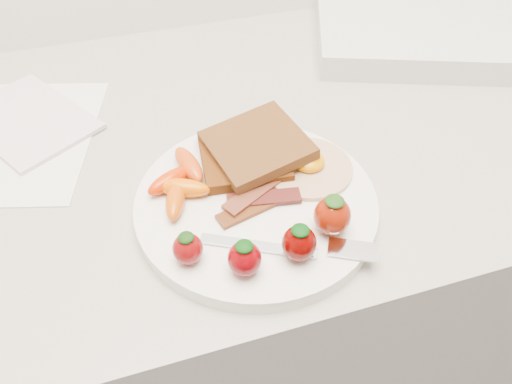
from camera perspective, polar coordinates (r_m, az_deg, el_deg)
name	(u,v)px	position (r m, az deg, el deg)	size (l,w,h in m)	color
counter	(238,308)	(1.02, -2.05, -13.16)	(2.00, 0.60, 0.90)	gray
plate	(256,204)	(0.56, 0.00, -1.36)	(0.27, 0.27, 0.02)	white
toast_lower	(244,157)	(0.59, -1.40, 4.03)	(0.10, 0.10, 0.01)	#491904
toast_upper	(257,145)	(0.59, 0.11, 5.42)	(0.11, 0.11, 0.01)	black
fried_egg	(308,166)	(0.59, 5.96, 2.99)	(0.11, 0.11, 0.02)	beige
bacon_strips	(257,200)	(0.55, 0.10, -0.87)	(0.10, 0.07, 0.01)	#361305
baby_carrots	(180,182)	(0.56, -8.71, 1.14)	(0.08, 0.12, 0.02)	red
strawberries	(280,237)	(0.49, 2.81, -5.17)	(0.18, 0.06, 0.05)	#6D0708
fork	(301,248)	(0.51, 5.20, -6.34)	(0.17, 0.09, 0.00)	white
paper_sheet	(20,138)	(0.73, -25.36, 5.60)	(0.19, 0.25, 0.00)	white
notepad	(27,120)	(0.75, -24.71, 7.52)	(0.13, 0.18, 0.01)	beige
appliance	(419,29)	(0.90, 18.15, 17.28)	(0.33, 0.26, 0.04)	silver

